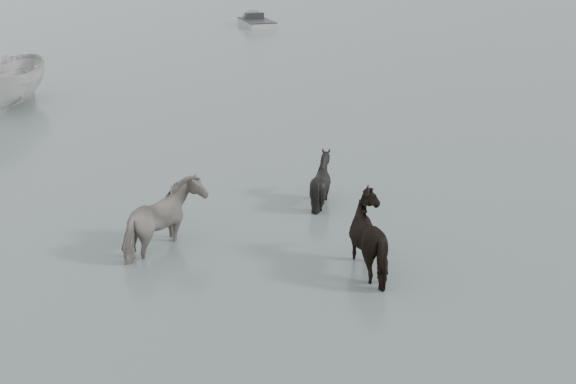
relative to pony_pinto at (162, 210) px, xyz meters
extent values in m
plane|color=#556660|center=(0.68, -1.98, -0.84)|extent=(140.00, 140.00, 0.00)
imported|color=black|center=(0.00, 0.00, 0.00)|extent=(2.19, 1.61, 1.69)
imported|color=black|center=(2.72, -3.30, -0.04)|extent=(1.37, 1.60, 1.60)
imported|color=black|center=(4.17, -0.03, -0.12)|extent=(1.35, 1.21, 1.44)
imported|color=#B3B3AE|center=(1.76, 13.74, 0.05)|extent=(4.34, 4.64, 1.79)
camera|label=1|loc=(-6.34, -11.85, 5.38)|focal=45.00mm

